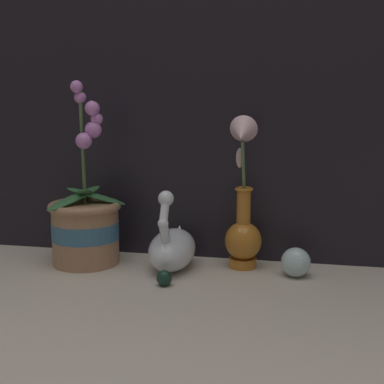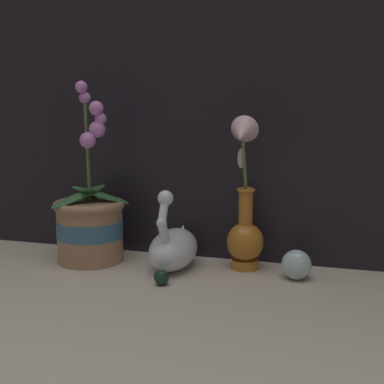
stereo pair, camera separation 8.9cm
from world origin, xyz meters
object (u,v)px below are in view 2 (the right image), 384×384
Objects in this scene: swan_figurine at (174,247)px; glass_sphere at (296,265)px; blue_vase at (245,218)px; orchid_potted_plant at (90,222)px.

glass_sphere is (0.27, 0.00, -0.02)m from swan_figurine.
orchid_potted_plant is at bearing -174.58° from blue_vase.
swan_figurine is 2.95× the size of glass_sphere.
blue_vase is at bearing 164.39° from glass_sphere.
orchid_potted_plant is 6.57× the size of glass_sphere.
blue_vase reaches higher than swan_figurine.
orchid_potted_plant is at bearing 179.47° from swan_figurine.
orchid_potted_plant reaches higher than blue_vase.
swan_figurine is 0.55× the size of blue_vase.
glass_sphere is at bearing 0.12° from orchid_potted_plant.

